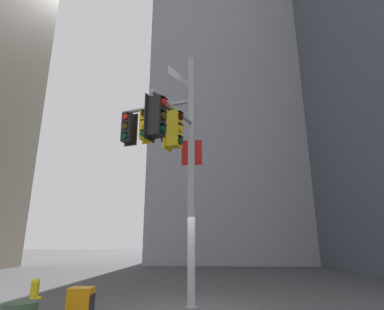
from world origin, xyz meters
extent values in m
cube|color=#9399A3|center=(2.66, 22.19, 23.13)|extent=(13.86, 13.86, 46.27)
cylinder|color=#9EA0A3|center=(0.00, 0.00, 3.83)|extent=(0.22, 0.22, 7.67)
cylinder|color=slate|center=(0.00, 0.00, 0.08)|extent=(0.39, 0.39, 0.16)
cylinder|color=#9EA0A3|center=(-1.21, 0.43, 6.13)|extent=(2.46, 0.97, 0.12)
cylinder|color=#9EA0A3|center=(-0.43, -1.10, 5.35)|extent=(0.98, 2.25, 0.12)
cube|color=black|center=(-0.78, 0.48, 5.53)|extent=(0.46, 0.19, 1.14)
cube|color=black|center=(-0.85, 0.30, 5.53)|extent=(0.43, 0.43, 1.00)
cylinder|color=red|center=(-0.91, 0.11, 5.88)|extent=(0.21, 0.12, 0.20)
cube|color=black|center=(-0.91, 0.11, 6.00)|extent=(0.23, 0.14, 0.02)
cylinder|color=#3C2C06|center=(-0.91, 0.11, 5.53)|extent=(0.21, 0.12, 0.20)
cube|color=black|center=(-0.91, 0.11, 5.65)|extent=(0.23, 0.14, 0.02)
cylinder|color=#06311C|center=(-0.91, 0.11, 5.18)|extent=(0.21, 0.12, 0.20)
cube|color=black|center=(-0.91, 0.11, 5.30)|extent=(0.23, 0.14, 0.02)
cube|color=yellow|center=(-1.45, 0.71, 5.53)|extent=(0.46, 0.19, 1.14)
cube|color=yellow|center=(-1.51, 0.53, 5.53)|extent=(0.43, 0.43, 1.00)
cylinder|color=#360605|center=(-1.58, 0.35, 5.88)|extent=(0.21, 0.12, 0.20)
cube|color=black|center=(-1.58, 0.34, 6.00)|extent=(0.23, 0.14, 0.02)
cylinder|color=yellow|center=(-1.58, 0.35, 5.53)|extent=(0.21, 0.12, 0.20)
cube|color=black|center=(-1.58, 0.34, 5.65)|extent=(0.23, 0.14, 0.02)
cylinder|color=#06311C|center=(-1.58, 0.35, 5.18)|extent=(0.21, 0.12, 0.20)
cube|color=black|center=(-1.58, 0.34, 5.30)|extent=(0.23, 0.14, 0.02)
cube|color=black|center=(-2.11, 0.95, 5.53)|extent=(0.46, 0.19, 1.14)
cube|color=black|center=(-2.18, 0.77, 5.53)|extent=(0.43, 0.43, 1.00)
cylinder|color=red|center=(-2.24, 0.58, 5.88)|extent=(0.21, 0.12, 0.20)
cube|color=black|center=(-2.24, 0.58, 6.00)|extent=(0.23, 0.14, 0.02)
cylinder|color=#3C2C06|center=(-2.24, 0.58, 5.53)|extent=(0.21, 0.12, 0.20)
cube|color=black|center=(-2.24, 0.58, 5.65)|extent=(0.23, 0.14, 0.02)
cylinder|color=#06311C|center=(-2.24, 0.58, 5.18)|extent=(0.21, 0.12, 0.20)
cube|color=black|center=(-2.24, 0.58, 5.30)|extent=(0.23, 0.14, 0.02)
cube|color=yellow|center=(-0.61, -1.04, 4.75)|extent=(0.20, 0.46, 1.14)
cube|color=yellow|center=(-0.43, -1.10, 4.75)|extent=(0.44, 0.44, 1.00)
cylinder|color=#360605|center=(-0.25, -1.18, 5.10)|extent=(0.13, 0.21, 0.20)
cube|color=black|center=(-0.24, -1.18, 5.22)|extent=(0.15, 0.23, 0.02)
cylinder|color=yellow|center=(-0.25, -1.18, 4.75)|extent=(0.13, 0.21, 0.20)
cube|color=black|center=(-0.24, -1.18, 4.87)|extent=(0.15, 0.23, 0.02)
cylinder|color=#06311C|center=(-0.25, -1.18, 4.40)|extent=(0.13, 0.21, 0.20)
cube|color=black|center=(-0.24, -1.18, 4.52)|extent=(0.15, 0.23, 0.02)
cube|color=black|center=(-0.95, -1.92, 4.75)|extent=(0.20, 0.46, 1.14)
cube|color=black|center=(-0.78, -1.99, 4.75)|extent=(0.44, 0.44, 1.00)
cylinder|color=red|center=(-0.59, -2.06, 5.10)|extent=(0.13, 0.21, 0.20)
cube|color=black|center=(-0.59, -2.06, 5.22)|extent=(0.15, 0.23, 0.02)
cylinder|color=#3C2C06|center=(-0.59, -2.06, 4.75)|extent=(0.13, 0.21, 0.20)
cube|color=black|center=(-0.59, -2.06, 4.87)|extent=(0.15, 0.23, 0.02)
cylinder|color=#06311C|center=(-0.59, -2.06, 4.40)|extent=(0.13, 0.21, 0.20)
cube|color=black|center=(-0.59, -2.06, 4.52)|extent=(0.15, 0.23, 0.02)
cube|color=white|center=(-0.30, 0.17, 6.97)|extent=(0.80, 1.38, 0.28)
cube|color=#19479E|center=(-0.30, 0.17, 6.97)|extent=(0.78, 1.35, 0.24)
cube|color=red|center=(0.01, 0.22, 4.48)|extent=(0.64, 0.03, 0.80)
cube|color=white|center=(0.01, 0.22, 4.48)|extent=(0.60, 0.03, 0.76)
cylinder|color=yellow|center=(-4.18, -0.19, 0.35)|extent=(0.22, 0.22, 0.70)
sphere|color=yellow|center=(-4.18, -0.19, 0.76)|extent=(0.23, 0.23, 0.23)
cylinder|color=yellow|center=(-4.02, -0.19, 0.39)|extent=(0.10, 0.09, 0.09)
cube|color=black|center=(-1.80, -2.55, 0.69)|extent=(0.01, 0.29, 0.35)
camera|label=1|loc=(0.32, -8.83, 1.85)|focal=28.48mm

